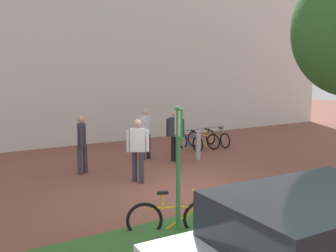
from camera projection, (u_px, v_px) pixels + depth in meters
name	position (u px, v px, depth m)	size (l,w,h in m)	color
ground_plane	(188.00, 191.00, 9.60)	(60.00, 60.00, 0.00)	brown
building_facade	(78.00, 21.00, 15.61)	(28.00, 1.20, 10.00)	silver
planter_strip	(212.00, 224.00, 7.30)	(7.00, 1.10, 0.16)	#336028
parking_sign_post	(178.00, 153.00, 6.70)	(0.12, 0.36, 2.36)	#2D7238
bike_at_sign	(173.00, 218.00, 6.90)	(1.54, 0.78, 0.86)	black
bike_rack_cluster	(204.00, 139.00, 14.97)	(2.10, 1.59, 0.83)	#99999E
bollard_steel	(198.00, 147.00, 12.98)	(0.16, 0.16, 0.90)	#ADADB2
person_suited_dark	(82.00, 141.00, 11.11)	(0.36, 0.58, 1.72)	#383342
person_casual_tan	(145.00, 131.00, 13.00)	(0.46, 0.45, 1.72)	black
person_shirt_blue	(138.00, 146.00, 10.24)	(0.55, 0.40, 1.72)	#383342
person_suited_navy	(175.00, 132.00, 12.63)	(0.45, 0.46, 1.72)	black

